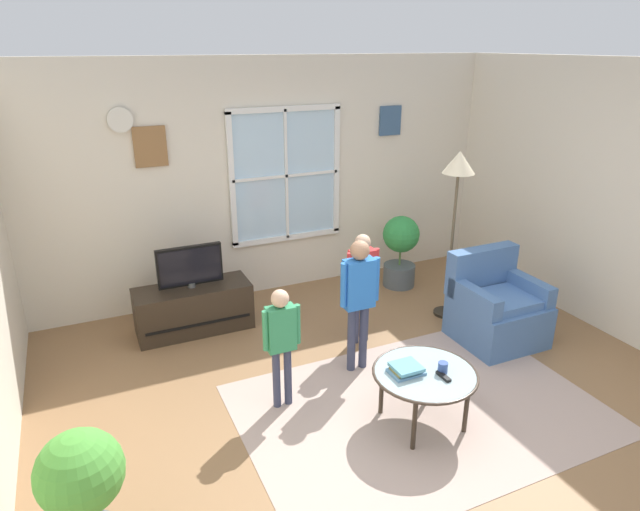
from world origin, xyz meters
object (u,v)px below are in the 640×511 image
book_stack (406,369)px  person_blue_shirt (359,291)px  cup (443,368)px  coffee_table (425,375)px  person_green_shirt (281,335)px  armchair (496,309)px  potted_plant_by_window (400,248)px  potted_plant_corner (83,487)px  television (190,266)px  floor_lamp (458,180)px  tv_stand (194,309)px  remote_near_books (443,376)px  person_red_shirt (362,276)px

book_stack → person_blue_shirt: (0.04, 0.83, 0.28)m
cup → person_blue_shirt: size_ratio=0.07×
coffee_table → person_green_shirt: bearing=144.1°
armchair → book_stack: (-1.52, -0.75, 0.16)m
book_stack → potted_plant_by_window: potted_plant_by_window is taller
armchair → potted_plant_corner: (-3.76, -1.08, 0.22)m
television → potted_plant_corner: television is taller
armchair → coffee_table: armchair is taller
cup → floor_lamp: floor_lamp is taller
tv_stand → remote_near_books: bearing=-59.8°
television → book_stack: television is taller
television → person_red_shirt: size_ratio=0.58×
person_red_shirt → remote_near_books: bearing=-93.2°
person_red_shirt → potted_plant_corner: 2.99m
coffee_table → floor_lamp: bearing=48.0°
armchair → floor_lamp: bearing=99.1°
potted_plant_corner → person_blue_shirt: bearing=27.1°
person_red_shirt → person_green_shirt: 1.24m
television → person_blue_shirt: size_ratio=0.52×
cup → potted_plant_corner: (-2.49, -0.23, 0.06)m
coffee_table → potted_plant_corner: (-2.37, -0.28, 0.13)m
potted_plant_by_window → potted_plant_corner: bearing=-144.5°
book_stack → person_green_shirt: bearing=141.9°
potted_plant_corner → coffee_table: bearing=6.8°
potted_plant_corner → floor_lamp: bearing=25.0°
person_red_shirt → potted_plant_by_window: size_ratio=1.28×
tv_stand → armchair: bearing=-27.9°
floor_lamp → remote_near_books: bearing=-128.0°
coffee_table → cup: bearing=-26.6°
tv_stand → book_stack: (1.13, -2.15, 0.24)m
book_stack → person_red_shirt: person_red_shirt is taller
person_green_shirt → potted_plant_corner: size_ratio=1.17×
floor_lamp → person_green_shirt: bearing=-160.4°
remote_near_books → person_green_shirt: person_green_shirt is taller
armchair → tv_stand: bearing=152.1°
potted_plant_corner → person_green_shirt: bearing=32.2°
potted_plant_corner → person_red_shirt: bearing=31.9°
television → armchair: (2.65, -1.40, -0.38)m
television → coffee_table: (1.26, -2.20, -0.28)m
coffee_table → remote_near_books: (0.08, -0.12, 0.04)m
book_stack → floor_lamp: 2.21m
tv_stand → remote_near_books: 2.69m
potted_plant_corner → potted_plant_by_window: bearing=35.5°
person_red_shirt → potted_plant_corner: size_ratio=1.27×
armchair → person_green_shirt: (-2.28, -0.15, 0.31)m
tv_stand → potted_plant_corner: potted_plant_corner is taller
cup → person_red_shirt: 1.37m
armchair → television: bearing=152.2°
armchair → potted_plant_by_window: bearing=96.0°
coffee_table → person_blue_shirt: bearing=96.2°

